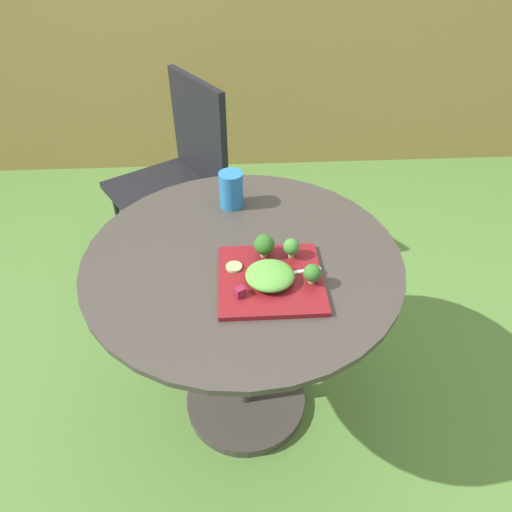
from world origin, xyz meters
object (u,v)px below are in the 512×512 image
object	(u,v)px
fork	(287,274)
drinking_glass	(231,191)
salad_plate	(271,279)
patio_chair	(180,167)

from	to	relation	value
fork	drinking_glass	bearing A→B (deg)	111.06
salad_plate	fork	world-z (taller)	fork
salad_plate	fork	bearing A→B (deg)	10.75
patio_chair	drinking_glass	size ratio (longest dim) A/B	7.81
salad_plate	fork	xyz separation A→B (m)	(0.04, 0.01, 0.01)
patio_chair	fork	distance (m)	1.07
patio_chair	drinking_glass	bearing A→B (deg)	-69.90
drinking_glass	fork	world-z (taller)	drinking_glass
patio_chair	drinking_glass	distance (m)	0.71
salad_plate	drinking_glass	size ratio (longest dim) A/B	2.34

